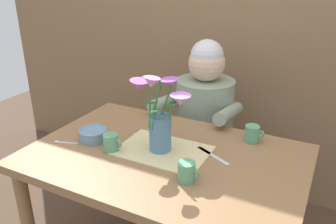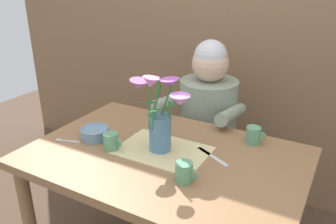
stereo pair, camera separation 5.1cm
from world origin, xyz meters
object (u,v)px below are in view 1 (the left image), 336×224
ceramic_bowl (94,134)px  ceramic_mug (252,134)px  dinner_knife (213,156)px  flower_vase (160,113)px  coffee_cup (187,172)px  tea_cup (111,143)px  seated_person (203,133)px

ceramic_bowl → ceramic_mug: (0.67, 0.33, 0.01)m
dinner_knife → flower_vase: bearing=-138.6°
dinner_knife → ceramic_bowl: bearing=-141.9°
coffee_cup → tea_cup: (-0.40, 0.06, 0.00)m
ceramic_bowl → dinner_knife: ceramic_bowl is taller
seated_person → flower_vase: (0.02, -0.60, 0.36)m
coffee_cup → tea_cup: bearing=171.1°
ceramic_bowl → coffee_cup: bearing=-11.8°
flower_vase → coffee_cup: flower_vase is taller
seated_person → coffee_cup: size_ratio=12.20×
coffee_cup → ceramic_mug: bearing=72.6°
tea_cup → ceramic_mug: bearing=35.1°
flower_vase → dinner_knife: flower_vase is taller
flower_vase → coffee_cup: 0.30m
coffee_cup → ceramic_mug: same height
flower_vase → ceramic_bowl: 0.37m
flower_vase → tea_cup: (-0.19, -0.10, -0.14)m
tea_cup → ceramic_mug: size_ratio=1.00×
dinner_knife → coffee_cup: (-0.02, -0.22, 0.04)m
flower_vase → ceramic_mug: (0.34, 0.28, -0.14)m
ceramic_bowl → tea_cup: bearing=-19.6°
dinner_knife → ceramic_mug: size_ratio=2.04×
dinner_knife → coffee_cup: size_ratio=2.04×
flower_vase → ceramic_mug: bearing=38.9°
ceramic_mug → flower_vase: bearing=-141.1°
flower_vase → seated_person: bearing=92.3°
flower_vase → dinner_knife: bearing=14.4°
flower_vase → tea_cup: 0.26m
flower_vase → dinner_knife: (0.23, 0.06, -0.18)m
dinner_knife → ceramic_mug: (0.11, 0.22, 0.04)m
ceramic_bowl → dinner_knife: (0.56, 0.11, -0.03)m
coffee_cup → flower_vase: bearing=141.4°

